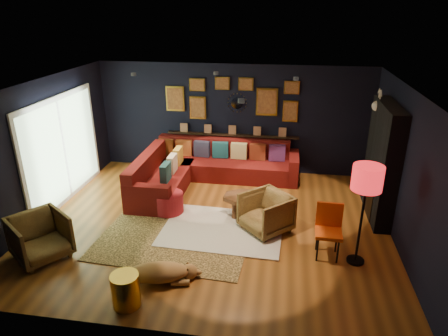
# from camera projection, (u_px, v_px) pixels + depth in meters

# --- Properties ---
(floor) EXTENTS (6.50, 6.50, 0.00)m
(floor) POSITION_uv_depth(u_px,v_px,m) (213.00, 224.00, 7.57)
(floor) COLOR #9B5920
(floor) RESTS_ON ground
(room_walls) EXTENTS (6.50, 6.50, 6.50)m
(room_walls) POSITION_uv_depth(u_px,v_px,m) (212.00, 144.00, 6.96)
(room_walls) COLOR black
(room_walls) RESTS_ON ground
(sectional) EXTENTS (3.41, 2.69, 0.86)m
(sectional) POSITION_uv_depth(u_px,v_px,m) (201.00, 170.00, 9.19)
(sectional) COLOR maroon
(sectional) RESTS_ON ground
(ledge) EXTENTS (3.20, 0.12, 0.04)m
(ledge) POSITION_uv_depth(u_px,v_px,m) (232.00, 135.00, 9.67)
(ledge) COLOR black
(ledge) RESTS_ON room_walls
(gallery_wall) EXTENTS (3.15, 0.04, 1.02)m
(gallery_wall) POSITION_uv_depth(u_px,v_px,m) (232.00, 98.00, 9.36)
(gallery_wall) COLOR gold
(gallery_wall) RESTS_ON room_walls
(sunburst_mirror) EXTENTS (0.47, 0.16, 0.47)m
(sunburst_mirror) POSITION_uv_depth(u_px,v_px,m) (237.00, 103.00, 9.39)
(sunburst_mirror) COLOR silver
(sunburst_mirror) RESTS_ON room_walls
(fireplace) EXTENTS (0.31, 1.60, 2.20)m
(fireplace) POSITION_uv_depth(u_px,v_px,m) (381.00, 166.00, 7.56)
(fireplace) COLOR black
(fireplace) RESTS_ON ground
(deer_head) EXTENTS (0.50, 0.28, 0.45)m
(deer_head) POSITION_uv_depth(u_px,v_px,m) (386.00, 106.00, 7.61)
(deer_head) COLOR white
(deer_head) RESTS_ON fireplace
(sliding_door) EXTENTS (0.06, 2.80, 2.20)m
(sliding_door) POSITION_uv_depth(u_px,v_px,m) (63.00, 150.00, 8.16)
(sliding_door) COLOR white
(sliding_door) RESTS_ON ground
(ceiling_spots) EXTENTS (3.30, 2.50, 0.06)m
(ceiling_spots) POSITION_uv_depth(u_px,v_px,m) (219.00, 80.00, 7.33)
(ceiling_spots) COLOR black
(ceiling_spots) RESTS_ON room_walls
(shag_rug) EXTENTS (2.23, 1.66, 0.03)m
(shag_rug) POSITION_uv_depth(u_px,v_px,m) (222.00, 229.00, 7.35)
(shag_rug) COLOR white
(shag_rug) RESTS_ON ground
(leopard_rug) EXTENTS (2.74, 2.04, 0.02)m
(leopard_rug) POSITION_uv_depth(u_px,v_px,m) (174.00, 239.00, 7.05)
(leopard_rug) COLOR tan
(leopard_rug) RESTS_ON ground
(coffee_table) EXTENTS (0.93, 0.76, 0.42)m
(coffee_table) POSITION_uv_depth(u_px,v_px,m) (244.00, 199.00, 7.71)
(coffee_table) COLOR brown
(coffee_table) RESTS_ON shag_rug
(pouf) EXTENTS (0.59, 0.59, 0.39)m
(pouf) POSITION_uv_depth(u_px,v_px,m) (168.00, 202.00, 7.89)
(pouf) COLOR maroon
(pouf) RESTS_ON shag_rug
(armchair_left) EXTENTS (1.07, 1.09, 0.82)m
(armchair_left) POSITION_uv_depth(u_px,v_px,m) (40.00, 235.00, 6.42)
(armchair_left) COLOR #B68940
(armchair_left) RESTS_ON ground
(armchair_right) EXTENTS (1.06, 1.06, 0.79)m
(armchair_right) POSITION_uv_depth(u_px,v_px,m) (266.00, 211.00, 7.20)
(armchair_right) COLOR #B68940
(armchair_right) RESTS_ON ground
(gold_stool) EXTENTS (0.39, 0.39, 0.49)m
(gold_stool) POSITION_uv_depth(u_px,v_px,m) (126.00, 290.00, 5.44)
(gold_stool) COLOR gold
(gold_stool) RESTS_ON ground
(orange_chair) EXTENTS (0.44, 0.44, 0.90)m
(orange_chair) POSITION_uv_depth(u_px,v_px,m) (329.00, 226.00, 6.46)
(orange_chair) COLOR black
(orange_chair) RESTS_ON ground
(floor_lamp) EXTENTS (0.46, 0.46, 1.67)m
(floor_lamp) POSITION_uv_depth(u_px,v_px,m) (367.00, 182.00, 5.92)
(floor_lamp) COLOR black
(floor_lamp) RESTS_ON ground
(dog) EXTENTS (1.37, 0.89, 0.40)m
(dog) POSITION_uv_depth(u_px,v_px,m) (158.00, 269.00, 5.92)
(dog) COLOR #AA6C41
(dog) RESTS_ON leopard_rug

